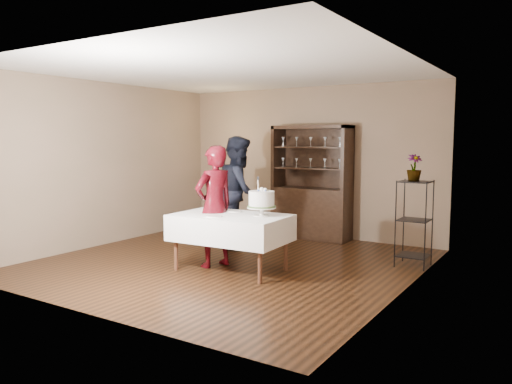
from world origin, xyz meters
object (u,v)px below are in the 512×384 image
at_px(cake_table, 231,228).
at_px(potted_plant, 414,168).
at_px(plant_etagere, 414,220).
at_px(cake, 262,200).
at_px(china_hutch, 312,201).
at_px(woman, 214,206).
at_px(man, 240,192).

height_order(cake_table, potted_plant, potted_plant).
xyz_separation_m(plant_etagere, cake, (-1.60, -1.42, 0.31)).
bearing_deg(cake, cake_table, -164.25).
xyz_separation_m(china_hutch, woman, (-0.26, -2.52, 0.17)).
bearing_deg(china_hutch, woman, -95.80).
height_order(china_hutch, woman, china_hutch).
xyz_separation_m(china_hutch, man, (-0.67, -1.28, 0.24)).
height_order(cake, potted_plant, potted_plant).
height_order(plant_etagere, woman, woman).
height_order(cake_table, cake, cake).
height_order(plant_etagere, cake_table, plant_etagere).
distance_m(plant_etagere, woman, 2.76).
height_order(cake_table, woman, woman).
height_order(man, potted_plant, man).
distance_m(cake_table, woman, 0.42).
xyz_separation_m(woman, cake, (0.74, 0.05, 0.12)).
bearing_deg(plant_etagere, china_hutch, 153.17).
distance_m(cake_table, cake, 0.58).
bearing_deg(cake, man, 134.16).
bearing_deg(cake_table, china_hutch, 91.45).
height_order(woman, man, man).
xyz_separation_m(man, potted_plant, (2.72, 0.26, 0.47)).
bearing_deg(china_hutch, cake, -79.01).
bearing_deg(cake_table, man, 119.51).
relative_size(man, cake, 3.49).
height_order(woman, potted_plant, woman).
relative_size(china_hutch, cake, 3.85).
xyz_separation_m(cake_table, potted_plant, (1.98, 1.56, 0.79)).
bearing_deg(plant_etagere, cake, -138.44).
bearing_deg(woman, plant_etagere, 138.92).
relative_size(china_hutch, cake_table, 1.28).
distance_m(china_hutch, cake, 2.53).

